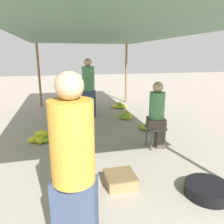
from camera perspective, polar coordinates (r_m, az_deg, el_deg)
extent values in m
cylinder|color=olive|center=(8.18, -18.51, 8.96)|extent=(0.08, 0.08, 2.22)
cylinder|color=olive|center=(8.54, 3.70, 9.88)|extent=(0.08, 0.08, 2.22)
cube|color=#567A60|center=(4.79, -2.43, 19.71)|extent=(3.60, 7.30, 0.04)
cube|color=#384766|center=(2.20, -9.39, -25.88)|extent=(0.43, 0.32, 0.79)
cylinder|color=gold|center=(1.81, -10.37, -7.68)|extent=(0.46, 0.46, 0.69)
sphere|color=tan|center=(1.69, -11.09, 6.81)|extent=(0.22, 0.22, 0.22)
cube|color=#4C4C4C|center=(4.46, 11.36, -4.07)|extent=(0.34, 0.34, 0.04)
cylinder|color=#4C4C4C|center=(4.36, 10.33, -7.45)|extent=(0.04, 0.04, 0.39)
cylinder|color=#4C4C4C|center=(4.48, 13.54, -7.05)|extent=(0.04, 0.04, 0.39)
cylinder|color=#4C4C4C|center=(4.59, 8.96, -6.23)|extent=(0.04, 0.04, 0.39)
cylinder|color=#4C4C4C|center=(4.70, 12.04, -5.89)|extent=(0.04, 0.04, 0.39)
cube|color=#4C4238|center=(4.58, 12.25, -6.18)|extent=(0.20, 0.33, 0.43)
cube|color=#4C4238|center=(4.43, 11.43, -2.72)|extent=(0.41, 0.41, 0.18)
cylinder|color=#4C8C59|center=(4.34, 11.66, 1.70)|extent=(0.36, 0.36, 0.52)
sphere|color=tan|center=(4.27, 11.91, 6.41)|extent=(0.20, 0.20, 0.20)
cylinder|color=black|center=(3.34, 23.68, -18.09)|extent=(0.60, 0.60, 0.16)
ellipsoid|color=yellow|center=(5.04, -18.24, -5.96)|extent=(0.25, 0.17, 0.09)
ellipsoid|color=#CBD528|center=(4.89, -18.17, -6.98)|extent=(0.20, 0.28, 0.14)
ellipsoid|color=#74B337|center=(5.05, -17.43, -6.12)|extent=(0.25, 0.18, 0.13)
ellipsoid|color=#CDD628|center=(4.97, -17.91, -5.33)|extent=(0.30, 0.17, 0.14)
ellipsoid|color=yellow|center=(4.99, -19.48, -6.76)|extent=(0.36, 0.26, 0.14)
ellipsoid|color=#9AC230|center=(5.02, -17.64, -6.71)|extent=(0.43, 0.38, 0.10)
ellipsoid|color=yellow|center=(6.42, -12.36, -1.14)|extent=(0.33, 0.30, 0.10)
ellipsoid|color=#8FBD33|center=(6.49, -14.83, -1.55)|extent=(0.25, 0.22, 0.12)
ellipsoid|color=yellow|center=(6.42, -13.52, 0.07)|extent=(0.24, 0.26, 0.12)
ellipsoid|color=#84B934|center=(6.40, -13.67, -0.18)|extent=(0.28, 0.22, 0.10)
ellipsoid|color=#B3CC2C|center=(6.64, -13.07, -1.06)|extent=(0.23, 0.22, 0.11)
ellipsoid|color=#B1CB2D|center=(6.42, -13.49, -0.18)|extent=(0.19, 0.31, 0.13)
ellipsoid|color=#B9CE2B|center=(6.47, -13.41, -1.62)|extent=(0.44, 0.38, 0.10)
ellipsoid|color=yellow|center=(5.61, 9.89, -2.71)|extent=(0.33, 0.32, 0.11)
ellipsoid|color=yellow|center=(5.59, 9.91, -2.59)|extent=(0.27, 0.22, 0.13)
ellipsoid|color=#B9CE2B|center=(5.47, 10.79, -4.15)|extent=(0.17, 0.31, 0.12)
ellipsoid|color=#B3CC2C|center=(5.64, 10.16, -2.98)|extent=(0.30, 0.28, 0.12)
ellipsoid|color=#A7C72E|center=(5.52, 8.02, -3.99)|extent=(0.11, 0.20, 0.13)
ellipsoid|color=#C5D329|center=(5.59, 10.39, -3.26)|extent=(0.29, 0.18, 0.10)
ellipsoid|color=#A8C72E|center=(5.65, 9.60, -3.80)|extent=(0.51, 0.45, 0.10)
ellipsoid|color=#90BE32|center=(6.37, 3.72, -0.97)|extent=(0.19, 0.29, 0.13)
ellipsoid|color=yellow|center=(6.54, 4.37, -0.54)|extent=(0.13, 0.33, 0.13)
ellipsoid|color=#A0C42F|center=(6.31, 3.99, -1.44)|extent=(0.25, 0.26, 0.15)
ellipsoid|color=#7DB636|center=(6.41, 2.65, -0.82)|extent=(0.30, 0.21, 0.10)
ellipsoid|color=#B8CE2B|center=(6.39, 3.86, -0.22)|extent=(0.23, 0.31, 0.13)
ellipsoid|color=#B7CE2B|center=(6.42, 3.85, -1.35)|extent=(0.37, 0.32, 0.10)
ellipsoid|color=yellow|center=(7.71, 1.93, 2.26)|extent=(0.22, 0.24, 0.09)
ellipsoid|color=#ADC92D|center=(7.94, 2.06, 1.83)|extent=(0.21, 0.26, 0.11)
ellipsoid|color=#9CC330|center=(7.71, 1.90, 1.76)|extent=(0.28, 0.15, 0.14)
ellipsoid|color=#AAC82E|center=(7.66, 2.84, 1.45)|extent=(0.24, 0.31, 0.14)
ellipsoid|color=#AFCA2D|center=(7.86, 1.95, 1.86)|extent=(0.24, 0.24, 0.15)
ellipsoid|color=yellow|center=(7.79, 2.05, 1.54)|extent=(0.58, 0.51, 0.10)
cube|color=#9E7A4C|center=(3.29, 2.14, -17.36)|extent=(0.41, 0.41, 0.15)
cube|color=brown|center=(3.24, 2.16, -16.06)|extent=(0.42, 0.42, 0.02)
cube|color=#384766|center=(6.66, -6.05, 2.28)|extent=(0.40, 0.24, 0.80)
cylinder|color=#4C8C59|center=(6.54, -6.23, 8.72)|extent=(0.39, 0.39, 0.70)
sphere|color=tan|center=(6.51, -6.34, 12.78)|extent=(0.23, 0.23, 0.23)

